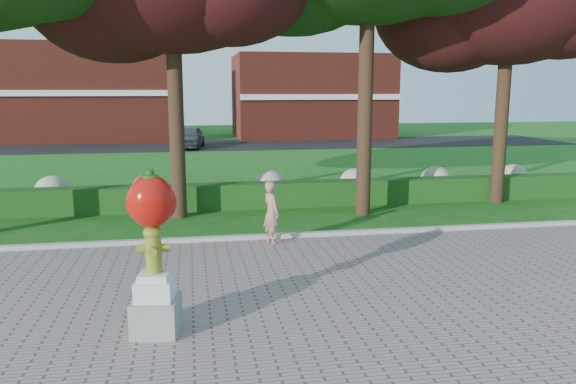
% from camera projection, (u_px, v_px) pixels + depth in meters
% --- Properties ---
extents(ground, '(100.00, 100.00, 0.00)m').
position_uv_depth(ground, '(277.00, 279.00, 11.22)').
color(ground, '#175916').
rests_on(ground, ground).
extents(walkway, '(40.00, 14.00, 0.04)m').
position_uv_depth(walkway, '(324.00, 378.00, 7.34)').
color(walkway, gray).
rests_on(walkway, ground).
extents(curb, '(40.00, 0.18, 0.15)m').
position_uv_depth(curb, '(259.00, 237.00, 14.11)').
color(curb, '#ADADA5').
rests_on(curb, ground).
extents(lawn_hedge, '(24.00, 0.70, 0.80)m').
position_uv_depth(lawn_hedge, '(243.00, 196.00, 17.93)').
color(lawn_hedge, '#123F12').
rests_on(lawn_hedge, ground).
extents(hydrangea_row, '(20.10, 1.10, 0.99)m').
position_uv_depth(hydrangea_row, '(257.00, 185.00, 18.96)').
color(hydrangea_row, '#A5AB83').
rests_on(hydrangea_row, ground).
extents(street, '(50.00, 8.00, 0.02)m').
position_uv_depth(street, '(214.00, 145.00, 38.34)').
color(street, black).
rests_on(street, ground).
extents(building_left, '(14.00, 8.00, 7.00)m').
position_uv_depth(building_left, '(75.00, 93.00, 41.84)').
color(building_left, maroon).
rests_on(building_left, ground).
extents(building_right, '(12.00, 8.00, 6.40)m').
position_uv_depth(building_right, '(310.00, 96.00, 44.94)').
color(building_right, maroon).
rests_on(building_right, ground).
extents(hydrant_sculpture, '(0.79, 0.79, 2.54)m').
position_uv_depth(hydrant_sculpture, '(153.00, 249.00, 8.43)').
color(hydrant_sculpture, gray).
rests_on(hydrant_sculpture, walkway).
extents(woman, '(0.54, 0.65, 1.53)m').
position_uv_depth(woman, '(271.00, 212.00, 13.63)').
color(woman, '#B27766').
rests_on(woman, walkway).
extents(parked_car, '(2.23, 4.35, 1.42)m').
position_uv_depth(parked_car, '(189.00, 137.00, 36.17)').
color(parked_car, '#42454A').
rests_on(parked_car, street).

